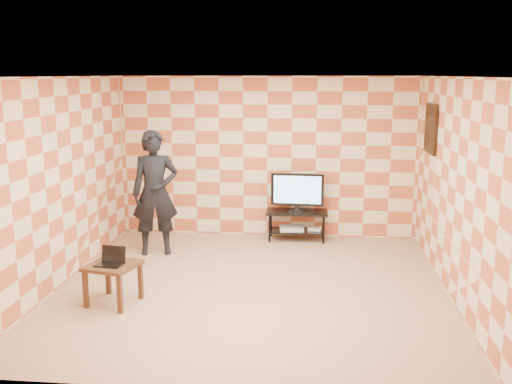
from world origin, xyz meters
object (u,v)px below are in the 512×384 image
at_px(side_table, 113,271).
at_px(person, 155,193).
at_px(tv_stand, 297,219).
at_px(tv, 297,190).

xyz_separation_m(side_table, person, (-0.01, 1.99, 0.54)).
height_order(tv_stand, tv, tv).
xyz_separation_m(tv_stand, tv, (0.00, -0.00, 0.48)).
xyz_separation_m(tv_stand, side_table, (-2.12, -2.91, 0.05)).
height_order(side_table, person, person).
bearing_deg(tv, person, -156.81).
distance_m(tv_stand, tv, 0.48).
distance_m(tv, side_table, 3.63).
height_order(tv, side_table, tv).
xyz_separation_m(tv_stand, person, (-2.14, -0.92, 0.59)).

